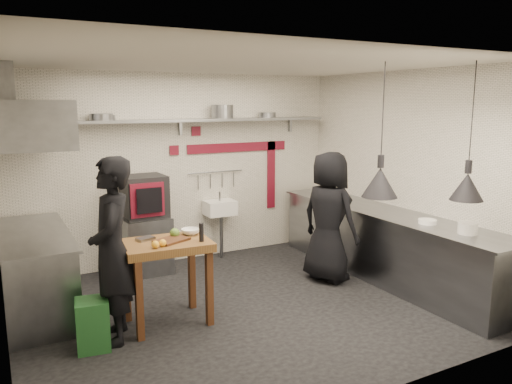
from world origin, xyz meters
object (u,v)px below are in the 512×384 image
green_bin (93,324)px  chef_right (329,217)px  combi_oven (144,196)px  chef_left (112,251)px  oven_stand (146,245)px  prep_table (167,282)px

green_bin → chef_right: size_ratio=0.29×
combi_oven → chef_left: chef_left is taller
combi_oven → green_bin: (-1.10, -1.98, -0.84)m
combi_oven → chef_right: 2.56m
oven_stand → green_bin: size_ratio=1.60×
oven_stand → chef_right: chef_right is taller
combi_oven → chef_left: 2.08m
combi_oven → green_bin: bearing=-120.3°
combi_oven → green_bin: combi_oven is taller
combi_oven → chef_right: chef_right is taller
prep_table → chef_left: 0.77m
oven_stand → prep_table: prep_table is taller
combi_oven → chef_left: bearing=-115.8°
oven_stand → chef_right: 2.58m
prep_table → combi_oven: bearing=84.9°
prep_table → green_bin: bearing=-161.7°
chef_right → prep_table: bearing=81.1°
chef_left → chef_right: chef_left is taller
oven_stand → chef_left: chef_left is taller
combi_oven → prep_table: combi_oven is taller
combi_oven → chef_left: size_ratio=0.31×
combi_oven → prep_table: (-0.27, -1.76, -0.63)m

